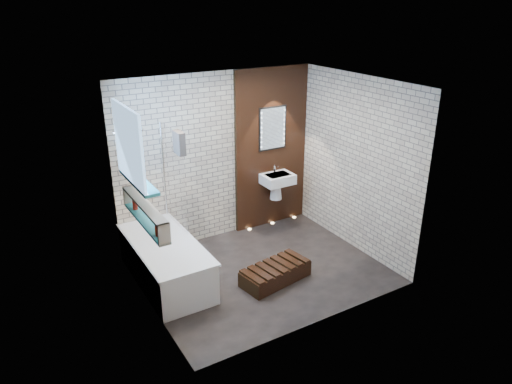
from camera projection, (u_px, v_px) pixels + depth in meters
ground at (261, 271)px, 6.69m from camera, size 3.20×3.20×0.00m
room_shell at (262, 185)px, 6.19m from camera, size 3.24×3.20×2.60m
walnut_panel at (271, 149)px, 7.65m from camera, size 1.30×0.06×2.60m
clerestory_window at (131, 153)px, 5.50m from camera, size 0.18×1.00×0.94m
display_niche at (145, 213)px, 5.62m from camera, size 0.14×1.30×0.26m
bathtub at (166, 262)px, 6.35m from camera, size 0.79×1.74×0.70m
bath_screen at (174, 178)px, 6.49m from camera, size 0.01×0.78×1.40m
towel at (179, 143)px, 6.04m from camera, size 0.09×0.23×0.30m
shower_head at (136, 130)px, 6.06m from camera, size 0.18×0.18×0.02m
washbasin at (277, 182)px, 7.69m from camera, size 0.50×0.36×0.58m
led_mirror at (273, 128)px, 7.48m from camera, size 0.50×0.02×0.70m
walnut_step at (275, 274)px, 6.42m from camera, size 1.01×0.58×0.21m
niche_bottles at (146, 217)px, 5.60m from camera, size 0.06×0.89×0.16m
sill_vases at (136, 170)px, 5.71m from camera, size 0.20×0.20×0.20m
floor_uplights at (272, 223)px, 8.09m from camera, size 0.96×0.06×0.01m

